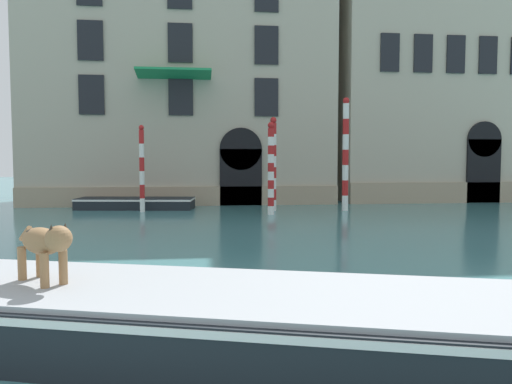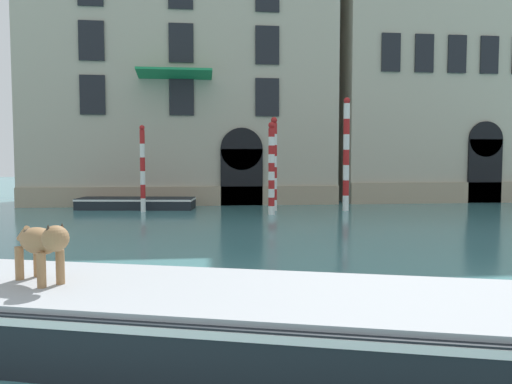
{
  "view_description": "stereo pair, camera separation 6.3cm",
  "coord_description": "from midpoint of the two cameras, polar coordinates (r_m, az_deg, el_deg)",
  "views": [
    {
      "loc": [
        2.51,
        -1.66,
        2.18
      ],
      "look_at": [
        4.24,
        12.73,
        1.2
      ],
      "focal_mm": 35.0,
      "sensor_mm": 36.0,
      "label": 1
    },
    {
      "loc": [
        2.57,
        -1.67,
        2.18
      ],
      "look_at": [
        4.24,
        12.73,
        1.2
      ],
      "focal_mm": 35.0,
      "sensor_mm": 36.0,
      "label": 2
    }
  ],
  "objects": [
    {
      "name": "boat_moored_near_palazzo",
      "position": [
        22.17,
        -13.67,
        -1.24
      ],
      "size": [
        5.13,
        2.21,
        0.48
      ],
      "rotation": [
        0.0,
        0.0,
        -0.14
      ],
      "color": "black",
      "rests_on": "ground_plane"
    },
    {
      "name": "mooring_pole_0",
      "position": [
        20.7,
        1.9,
        3.26
      ],
      "size": [
        0.27,
        0.27,
        3.89
      ],
      "color": "white",
      "rests_on": "ground_plane"
    },
    {
      "name": "dog_on_deck",
      "position": [
        6.36,
        -23.26,
        -5.36
      ],
      "size": [
        0.82,
        0.88,
        0.73
      ],
      "rotation": [
        0.0,
        0.0,
        -0.83
      ],
      "color": "#997047",
      "rests_on": "boat_foreground"
    },
    {
      "name": "palazzo_right",
      "position": [
        29.68,
        18.98,
        16.84
      ],
      "size": [
        10.33,
        6.13,
        17.94
      ],
      "color": "#B2A893",
      "rests_on": "ground_plane"
    },
    {
      "name": "mooring_pole_3",
      "position": [
        21.08,
        10.11,
        4.31
      ],
      "size": [
        0.27,
        0.27,
        4.69
      ],
      "color": "white",
      "rests_on": "ground_plane"
    },
    {
      "name": "palazzo_left",
      "position": [
        26.64,
        -8.51,
        15.41
      ],
      "size": [
        14.69,
        7.4,
        15.1
      ],
      "color": "#B2A893",
      "rests_on": "ground_plane"
    },
    {
      "name": "mooring_pole_4",
      "position": [
        20.8,
        -13.0,
        2.66
      ],
      "size": [
        0.21,
        0.21,
        3.53
      ],
      "color": "white",
      "rests_on": "ground_plane"
    },
    {
      "name": "mooring_pole_2",
      "position": [
        19.29,
        1.63,
        2.76
      ],
      "size": [
        0.25,
        0.25,
        3.58
      ],
      "color": "white",
      "rests_on": "ground_plane"
    },
    {
      "name": "boat_foreground",
      "position": [
        5.99,
        -10.22,
        -13.66
      ],
      "size": [
        8.95,
        4.72,
        0.72
      ],
      "rotation": [
        0.0,
        0.0,
        -0.3
      ],
      "color": "black",
      "rests_on": "ground_plane"
    }
  ]
}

